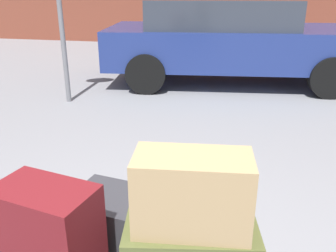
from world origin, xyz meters
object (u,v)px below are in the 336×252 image
suitcase_maroon_stacked_top (50,246)px  parked_car (230,39)px  duffel_bag_tan_topmost_pile (192,193)px  bollard_kerb_near (329,52)px  duffel_bag_charcoal_rear_right (124,226)px

suitcase_maroon_stacked_top → parked_car: 5.42m
suitcase_maroon_stacked_top → duffel_bag_tan_topmost_pile: (0.61, -0.14, 0.42)m
suitcase_maroon_stacked_top → parked_car: size_ratio=0.13×
bollard_kerb_near → suitcase_maroon_stacked_top: bearing=-109.3°
suitcase_maroon_stacked_top → bollard_kerb_near: suitcase_maroon_stacked_top is taller
duffel_bag_charcoal_rear_right → parked_car: 5.07m
duffel_bag_tan_topmost_pile → parked_car: bearing=85.3°
suitcase_maroon_stacked_top → bollard_kerb_near: size_ratio=0.88×
duffel_bag_charcoal_rear_right → suitcase_maroon_stacked_top: bearing=-111.7°
parked_car → bollard_kerb_near: size_ratio=7.01×
suitcase_maroon_stacked_top → parked_car: parked_car is taller
parked_car → suitcase_maroon_stacked_top: bearing=-95.0°
duffel_bag_charcoal_rear_right → duffel_bag_tan_topmost_pile: (0.41, -0.48, 0.54)m
suitcase_maroon_stacked_top → duffel_bag_charcoal_rear_right: bearing=70.4°
duffel_bag_charcoal_rear_right → bollard_kerb_near: bearing=80.9°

